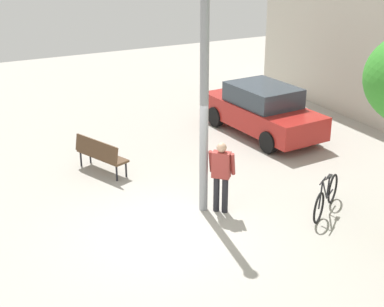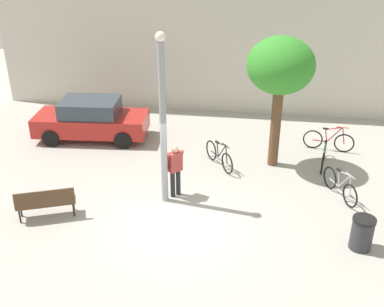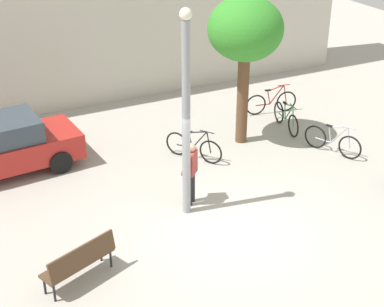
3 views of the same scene
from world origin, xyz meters
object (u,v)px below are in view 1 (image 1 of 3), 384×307
object	(u,v)px
lamppost	(204,99)
park_bench	(100,153)
bicycle_black	(326,197)
parked_car_red	(262,110)
person_by_lamppost	(221,172)

from	to	relation	value
lamppost	park_bench	bearing A→B (deg)	-155.19
bicycle_black	parked_car_red	size ratio (longest dim) A/B	0.35
park_bench	parked_car_red	world-z (taller)	parked_car_red
lamppost	person_by_lamppost	size ratio (longest dim) A/B	2.99
park_bench	parked_car_red	xyz separation A→B (m)	(-0.57, 5.40, 0.23)
lamppost	bicycle_black	bearing A→B (deg)	59.89
person_by_lamppost	park_bench	world-z (taller)	person_by_lamppost
person_by_lamppost	parked_car_red	size ratio (longest dim) A/B	0.39
lamppost	park_bench	xyz separation A→B (m)	(-3.07, -1.42, -2.09)
person_by_lamppost	bicycle_black	bearing A→B (deg)	61.66
lamppost	parked_car_red	distance (m)	5.71
bicycle_black	parked_car_red	distance (m)	5.28
lamppost	bicycle_black	world-z (taller)	lamppost
lamppost	person_by_lamppost	distance (m)	1.72
lamppost	person_by_lamppost	bearing A→B (deg)	49.37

